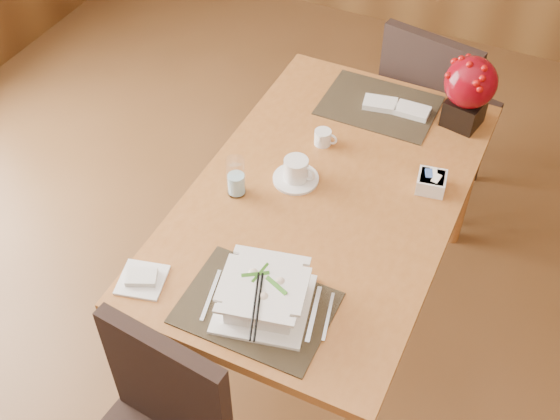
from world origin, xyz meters
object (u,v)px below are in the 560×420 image
at_px(water_glass, 236,177).
at_px(far_chair, 432,108).
at_px(dining_table, 325,212).
at_px(sugar_caddy, 431,182).
at_px(bread_plate, 142,280).
at_px(coffee_cup, 296,172).
at_px(berry_decor, 470,88).
at_px(soup_setting, 264,295).
at_px(creamer_jug, 323,137).

height_order(water_glass, far_chair, far_chair).
distance_m(dining_table, water_glass, 0.36).
relative_size(sugar_caddy, bread_plate, 0.70).
height_order(dining_table, water_glass, water_glass).
distance_m(coffee_cup, bread_plate, 0.67).
distance_m(sugar_caddy, far_chair, 0.78).
distance_m(dining_table, berry_decor, 0.72).
bearing_deg(water_glass, soup_setting, -52.82).
distance_m(water_glass, bread_plate, 0.49).
distance_m(dining_table, bread_plate, 0.72).
distance_m(sugar_caddy, bread_plate, 1.05).
relative_size(coffee_cup, berry_decor, 0.57).
xyz_separation_m(bread_plate, far_chair, (0.52, 1.51, -0.21)).
bearing_deg(soup_setting, berry_decor, 61.92).
height_order(coffee_cup, sugar_caddy, coffee_cup).
bearing_deg(sugar_caddy, water_glass, -152.94).
bearing_deg(sugar_caddy, berry_decor, 89.51).
height_order(soup_setting, sugar_caddy, soup_setting).
bearing_deg(sugar_caddy, dining_table, -151.05).
xyz_separation_m(water_glass, bread_plate, (-0.08, -0.48, -0.07)).
height_order(creamer_jug, bread_plate, creamer_jug).
bearing_deg(creamer_jug, water_glass, -116.28).
height_order(water_glass, bread_plate, water_glass).
distance_m(soup_setting, far_chair, 1.47).
bearing_deg(dining_table, coffee_cup, 173.05).
relative_size(dining_table, water_glass, 9.82).
bearing_deg(dining_table, far_chair, 80.72).
relative_size(water_glass, creamer_jug, 1.85).
bearing_deg(dining_table, creamer_jug, 115.86).
bearing_deg(water_glass, berry_decor, 49.49).
height_order(coffee_cup, creamer_jug, coffee_cup).
bearing_deg(creamer_jug, dining_table, -65.97).
relative_size(water_glass, sugar_caddy, 1.55).
height_order(coffee_cup, far_chair, far_chair).
xyz_separation_m(coffee_cup, sugar_caddy, (0.45, 0.16, -0.01)).
bearing_deg(soup_setting, creamer_jug, 87.22).
relative_size(water_glass, berry_decor, 0.52).
bearing_deg(soup_setting, bread_plate, 178.42).
bearing_deg(dining_table, berry_decor, 60.81).
xyz_separation_m(dining_table, coffee_cup, (-0.13, 0.02, 0.14)).
xyz_separation_m(sugar_caddy, berry_decor, (0.00, 0.41, 0.14)).
distance_m(bread_plate, far_chair, 1.61).
distance_m(coffee_cup, creamer_jug, 0.23).
bearing_deg(soup_setting, coffee_cup, 91.99).
height_order(soup_setting, berry_decor, berry_decor).
relative_size(coffee_cup, creamer_jug, 2.01).
distance_m(coffee_cup, water_glass, 0.22).
bearing_deg(far_chair, bread_plate, 81.83).
bearing_deg(berry_decor, sugar_caddy, -90.49).
distance_m(dining_table, coffee_cup, 0.19).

